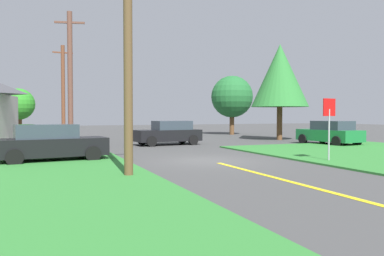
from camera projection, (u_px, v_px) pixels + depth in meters
ground_plane at (209, 161)px, 17.16m from camera, size 120.00×120.00×0.00m
lane_stripe_center at (341, 195)px, 9.75m from camera, size 0.20×14.00×0.01m
stop_sign at (329, 117)px, 16.58m from camera, size 0.75×0.15×2.73m
car_on_crossroad at (330, 133)px, 26.22m from camera, size 2.58×4.48×1.62m
car_approaching_junction at (169, 133)px, 26.12m from camera, size 4.56×2.26×1.62m
parked_car_near_building at (51, 143)px, 16.67m from camera, size 4.70×2.28×1.62m
utility_pole_near at (128, 37)px, 12.41m from camera, size 1.80×0.29×8.82m
utility_pole_mid at (70, 78)px, 23.83m from camera, size 1.78×0.54×8.35m
utility_pole_far at (63, 90)px, 35.67m from camera, size 1.80×0.34×8.41m
oak_tree_left at (232, 97)px, 39.54m from camera, size 4.25×4.25×6.01m
pine_tree_center at (280, 76)px, 31.17m from camera, size 4.58×4.58×7.72m
oak_tree_right at (18, 105)px, 29.97m from camera, size 2.44×2.44×4.08m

